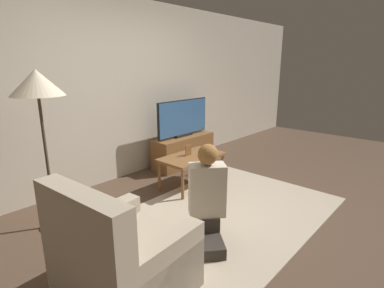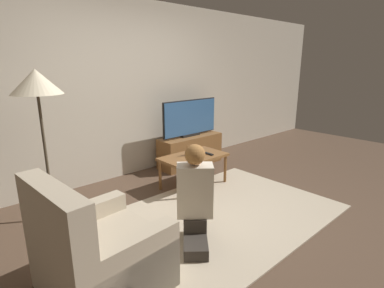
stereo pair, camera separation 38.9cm
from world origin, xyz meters
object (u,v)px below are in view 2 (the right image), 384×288
Objects in this scene: coffee_table at (194,159)px; tv at (190,118)px; armchair at (98,256)px; floor_lamp at (37,89)px; person_kneeling at (195,194)px.

tv is at bearing 50.98° from coffee_table.
tv is at bearing -59.13° from armchair.
tv is 0.68× the size of floor_lamp.
floor_lamp is 1.70× the size of person_kneeling.
coffee_table is at bearing -129.02° from tv.
floor_lamp is (-2.38, -0.37, 0.63)m from tv.
armchair is at bearing -94.10° from floor_lamp.
armchair is 1.01m from person_kneeling.
floor_lamp is 1.79m from armchair.
coffee_table is 0.56× the size of floor_lamp.
floor_lamp is at bearing -15.93° from person_kneeling.
person_kneeling is at bearing -130.66° from tv.
tv is at bearing 8.82° from floor_lamp.
person_kneeling reaches higher than coffee_table.
person_kneeling is at bearing -56.65° from floor_lamp.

